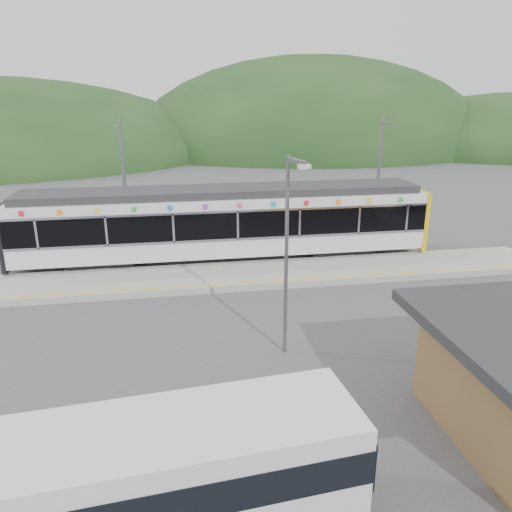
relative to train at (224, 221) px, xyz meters
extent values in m
plane|color=#4C4C4F|center=(2.08, -6.00, -2.06)|extent=(120.00, 120.00, 0.00)
ellipsoid|color=#1E3D19|center=(18.08, 48.00, -2.06)|extent=(52.00, 39.00, 26.00)
cube|color=#9E9E99|center=(2.08, -2.70, -1.91)|extent=(26.00, 3.20, 0.30)
cube|color=yellow|center=(2.08, -4.00, -1.76)|extent=(26.00, 0.10, 0.01)
cube|color=black|center=(-6.02, 0.00, -1.76)|extent=(3.20, 2.20, 0.56)
cube|color=black|center=(5.98, 0.00, -1.76)|extent=(3.20, 2.20, 0.56)
cube|color=silver|center=(-0.02, 0.00, -1.02)|extent=(20.00, 2.90, 0.92)
cube|color=black|center=(-0.02, 0.00, 0.16)|extent=(20.00, 2.96, 1.45)
cube|color=silver|center=(-0.02, -1.50, -0.51)|extent=(20.00, 0.05, 0.10)
cube|color=silver|center=(-0.02, -1.50, 0.84)|extent=(20.00, 0.05, 0.10)
cube|color=silver|center=(-0.02, 0.00, 1.11)|extent=(20.00, 2.90, 0.45)
cube|color=#2D2D30|center=(-0.02, 0.00, 1.52)|extent=(19.40, 2.50, 0.36)
cube|color=#E1B70B|center=(10.10, 0.00, -0.16)|extent=(0.24, 2.92, 3.00)
cube|color=black|center=(-10.12, 0.00, -0.16)|extent=(0.20, 2.92, 3.00)
cube|color=silver|center=(-8.52, -1.50, 0.16)|extent=(0.10, 0.05, 1.35)
cube|color=silver|center=(-5.52, -1.50, 0.16)|extent=(0.10, 0.05, 1.35)
cube|color=silver|center=(-2.52, -1.50, 0.16)|extent=(0.10, 0.05, 1.35)
cube|color=silver|center=(0.48, -1.50, 0.16)|extent=(0.10, 0.05, 1.35)
cube|color=silver|center=(3.48, -1.50, 0.16)|extent=(0.10, 0.05, 1.35)
cube|color=silver|center=(6.48, -1.50, 0.16)|extent=(0.10, 0.05, 1.35)
cube|color=silver|center=(8.98, -1.50, 0.16)|extent=(0.10, 0.05, 1.35)
cube|color=red|center=(-9.02, -1.49, 1.12)|extent=(0.22, 0.04, 0.22)
cube|color=orange|center=(-7.42, -1.49, 1.12)|extent=(0.22, 0.04, 0.22)
cube|color=yellow|center=(-5.82, -1.49, 1.12)|extent=(0.22, 0.04, 0.22)
cube|color=green|center=(-4.22, -1.49, 1.12)|extent=(0.22, 0.04, 0.22)
cube|color=blue|center=(-2.62, -1.49, 1.12)|extent=(0.22, 0.04, 0.22)
cube|color=purple|center=(-1.02, -1.49, 1.12)|extent=(0.22, 0.04, 0.22)
cube|color=#E54C8C|center=(0.58, -1.49, 1.12)|extent=(0.22, 0.04, 0.22)
cube|color=#19A5A5|center=(2.18, -1.49, 1.12)|extent=(0.22, 0.04, 0.22)
cube|color=red|center=(3.78, -1.49, 1.12)|extent=(0.22, 0.04, 0.22)
cube|color=orange|center=(5.38, -1.49, 1.12)|extent=(0.22, 0.04, 0.22)
cube|color=yellow|center=(6.98, -1.49, 1.12)|extent=(0.22, 0.04, 0.22)
cube|color=green|center=(8.58, -1.49, 1.12)|extent=(0.22, 0.04, 0.22)
cylinder|color=slate|center=(-4.92, 2.60, 1.44)|extent=(0.18, 0.18, 7.00)
cube|color=slate|center=(-4.92, 1.80, 4.54)|extent=(0.08, 1.80, 0.08)
cylinder|color=slate|center=(9.08, 2.60, 1.44)|extent=(0.18, 0.18, 7.00)
cube|color=slate|center=(9.08, 1.80, 4.54)|extent=(0.08, 1.80, 0.08)
cube|color=silver|center=(-3.99, -16.52, -0.93)|extent=(9.74, 3.06, 0.70)
cube|color=black|center=(-3.99, -16.52, -0.24)|extent=(9.74, 3.10, 0.70)
cube|color=silver|center=(-3.99, -16.52, 0.33)|extent=(9.74, 3.06, 0.44)
cylinder|color=black|center=(-0.70, -16.21, -1.67)|extent=(0.99, 2.36, 0.78)
cylinder|color=slate|center=(0.94, -9.62, 1.17)|extent=(0.12, 0.12, 6.48)
cube|color=slate|center=(0.94, -10.10, 4.30)|extent=(0.38, 1.08, 0.12)
cube|color=silver|center=(0.94, -10.59, 4.22)|extent=(0.38, 0.26, 0.12)
camera|label=1|loc=(-2.46, -24.04, 6.25)|focal=35.00mm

